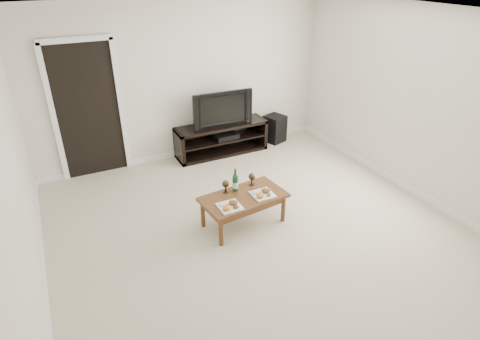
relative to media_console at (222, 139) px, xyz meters
name	(u,v)px	position (x,y,z in m)	size (l,w,h in m)	color
floor	(265,238)	(-0.53, -2.50, -0.28)	(5.50, 5.50, 0.00)	beige
back_wall	(184,81)	(-0.53, 0.27, 1.02)	(5.00, 0.04, 2.60)	silver
ceiling	(273,14)	(-0.53, -2.50, 2.35)	(5.00, 5.50, 0.04)	white
doorway	(88,112)	(-2.08, 0.24, 0.75)	(0.90, 0.02, 2.05)	black
media_console	(222,139)	(0.00, 0.00, 0.00)	(1.62, 0.45, 0.55)	black
television	(221,107)	(0.00, 0.00, 0.58)	(1.05, 0.14, 0.60)	black
av_receiver	(226,136)	(0.08, -0.01, 0.05)	(0.40, 0.30, 0.08)	black
subwoofer	(275,129)	(1.11, 0.05, -0.02)	(0.33, 0.33, 0.50)	black
coffee_table	(243,210)	(-0.63, -2.09, -0.07)	(1.06, 0.58, 0.42)	#563217
plate_left	(230,205)	(-0.89, -2.24, 0.18)	(0.27, 0.27, 0.07)	white
plate_right	(263,193)	(-0.40, -2.17, 0.18)	(0.27, 0.27, 0.07)	white
wine_bottle	(235,179)	(-0.66, -1.92, 0.32)	(0.07, 0.07, 0.35)	#103D1E
goblet_left	(226,186)	(-0.79, -1.90, 0.23)	(0.09, 0.09, 0.17)	#352B1D
goblet_right	(252,179)	(-0.40, -1.88, 0.23)	(0.09, 0.09, 0.17)	#352B1D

